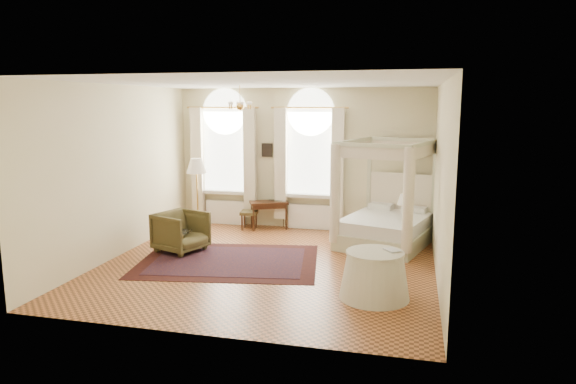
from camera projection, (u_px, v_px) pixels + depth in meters
The scene contains 18 objects.
ground at pixel (267, 265), 9.47m from camera, with size 6.00×6.00×0.00m, color #AE6132.
room_walls at pixel (267, 158), 9.13m from camera, with size 6.00×6.00×6.00m.
window_left at pixel (224, 164), 12.41m from camera, with size 1.62×0.27×3.29m.
window_right at pixel (309, 167), 11.92m from camera, with size 1.62×0.27×3.29m.
chandelier at pixel (240, 105), 10.33m from camera, with size 0.51×0.45×0.50m.
wall_pictures at pixel (306, 149), 11.97m from camera, with size 2.54×0.03×0.39m.
canopy_bed at pixel (385, 222), 10.73m from camera, with size 2.14×2.40×2.20m.
nightstand at pixel (399, 226), 11.33m from camera, with size 0.38×0.34×0.54m, color #341C0E.
nightstand_lamp at pixel (404, 201), 11.27m from camera, with size 0.30×0.30×0.44m.
writing_desk at pixel (269, 205), 12.13m from camera, with size 0.99×0.78×0.66m.
laptop at pixel (276, 200), 12.18m from camera, with size 0.35×0.22×0.03m, color black.
stool at pixel (249, 214), 12.11m from camera, with size 0.43×0.43×0.44m.
armchair at pixel (181, 232), 10.29m from camera, with size 0.86×0.89×0.81m, color #41381C.
coffee_table at pixel (175, 233), 10.36m from camera, with size 0.59×0.41×0.40m.
floor_lamp at pixel (197, 170), 11.43m from camera, with size 0.45×0.45×1.74m.
oriental_rug at pixel (229, 261), 9.69m from camera, with size 3.65×2.88×0.01m.
side_table at pixel (375, 275), 7.81m from camera, with size 1.07×1.07×0.73m.
book at pixel (387, 251), 7.76m from camera, with size 0.18×0.24×0.02m, color black.
Camera 1 is at (2.53, -8.75, 2.94)m, focal length 32.00 mm.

